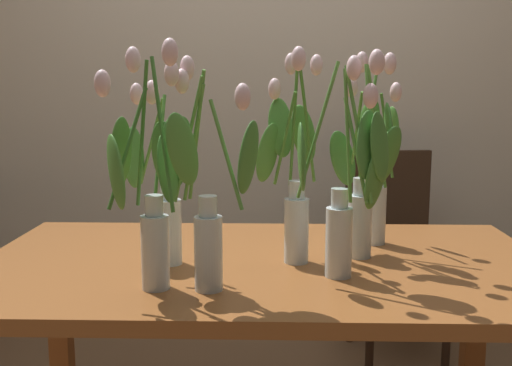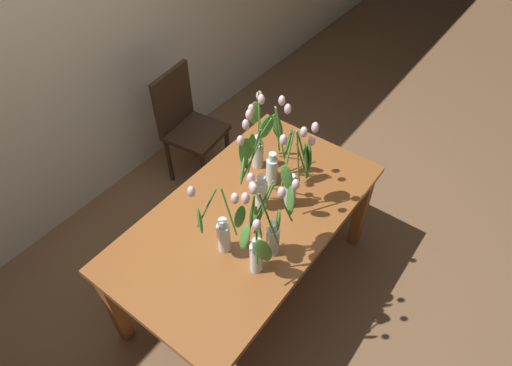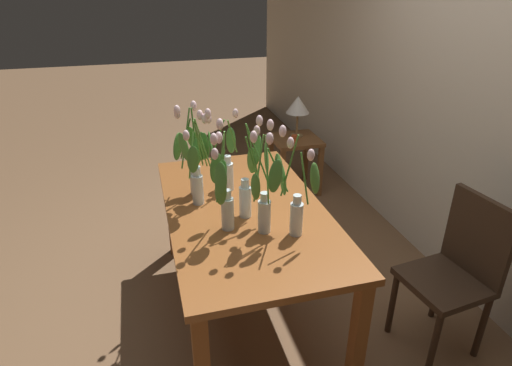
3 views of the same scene
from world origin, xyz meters
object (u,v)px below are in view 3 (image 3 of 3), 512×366
Objects in this scene: tulip_vase_3 at (199,167)px; table_lamp at (298,106)px; tulip_vase_1 at (251,180)px; tulip_vase_0 at (223,192)px; tulip_vase_2 at (226,163)px; side_table at (295,149)px; tulip_vase_5 at (267,197)px; dining_chair at (457,268)px; tulip_vase_6 at (296,202)px; pillar_candle at (294,139)px; dining_table at (245,221)px; tulip_vase_4 at (191,162)px.

tulip_vase_3 reaches higher than table_lamp.
tulip_vase_1 is 1.03× the size of tulip_vase_3.
tulip_vase_3 is at bearing -168.02° from tulip_vase_0.
tulip_vase_1 reaches higher than tulip_vase_2.
tulip_vase_3 reaches higher than side_table.
tulip_vase_5 is (0.43, 0.28, -0.02)m from tulip_vase_3.
tulip_vase_1 is 0.62× the size of dining_chair.
tulip_vase_2 is 1.45m from dining_chair.
tulip_vase_6 is 1.06× the size of side_table.
tulip_vase_0 reaches higher than tulip_vase_3.
pillar_candle is at bearing 142.39° from tulip_vase_2.
tulip_vase_2 reaches higher than table_lamp.
dining_table is 0.49m from tulip_vase_4.
tulip_vase_0 is 0.22m from tulip_vase_1.
tulip_vase_6 is at bearing 36.56° from tulip_vase_4.
dining_chair is at bearing 74.56° from tulip_vase_6.
dining_table is at bearing -168.66° from tulip_vase_1.
dining_chair is (0.58, 1.05, -0.12)m from dining_table.
dining_chair is 2.18m from table_lamp.
tulip_vase_6 is 2.06m from side_table.
dining_chair is (0.73, 1.29, -0.44)m from tulip_vase_3.
dining_chair is 2.12m from side_table.
table_lamp is at bearing 141.17° from tulip_vase_3.
tulip_vase_0 reaches higher than dining_table.
dining_table reaches higher than side_table.
tulip_vase_1 is at bearing -28.33° from table_lamp.
tulip_vase_1 is at bearing 48.33° from tulip_vase_3.
dining_table is 0.42m from tulip_vase_5.
tulip_vase_3 is (-0.15, -0.24, 0.32)m from dining_table.
tulip_vase_4 is at bearing -43.63° from pillar_candle.
tulip_vase_2 reaches higher than dining_chair.
table_lamp is at bearing 151.67° from tulip_vase_1.
table_lamp is at bearing 150.03° from dining_table.
dining_table is 2.87× the size of tulip_vase_3.
tulip_vase_3 is 7.44× the size of pillar_candle.
tulip_vase_1 is 0.99× the size of tulip_vase_6.
tulip_vase_2 is 0.90× the size of tulip_vase_3.
tulip_vase_2 is 1.64m from side_table.
tulip_vase_6 is (0.06, 0.14, -0.02)m from tulip_vase_5.
dining_table is 1.78m from side_table.
dining_table is 1.63m from pillar_candle.
tulip_vase_3 is 1.69m from pillar_candle.
tulip_vase_6 is 0.63× the size of dining_chair.
tulip_vase_2 reaches higher than side_table.
tulip_vase_1 reaches higher than pillar_candle.
tulip_vase_4 is (0.01, -0.22, 0.04)m from tulip_vase_2.
tulip_vase_0 reaches higher than table_lamp.
side_table is at bearing 152.92° from pillar_candle.
dining_chair is (0.38, 1.21, -0.45)m from tulip_vase_0.
tulip_vase_2 is (-0.48, 0.11, -0.06)m from tulip_vase_0.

